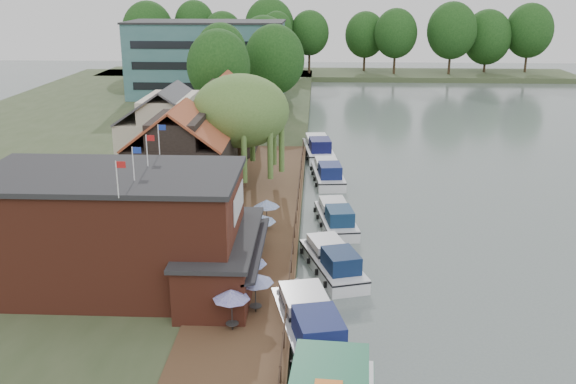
{
  "coord_description": "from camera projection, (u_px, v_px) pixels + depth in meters",
  "views": [
    {
      "loc": [
        -3.76,
        -36.63,
        18.73
      ],
      "look_at": [
        -6.0,
        12.0,
        3.0
      ],
      "focal_mm": 40.0,
      "sensor_mm": 36.0,
      "label": 1
    }
  ],
  "objects": [
    {
      "name": "cruiser_2",
      "position": [
        336.0,
        214.0,
        51.89
      ],
      "size": [
        4.13,
        9.21,
        2.11
      ],
      "primitive_type": null,
      "rotation": [
        0.0,
        0.0,
        0.15
      ],
      "color": "silver",
      "rests_on": "ground"
    },
    {
      "name": "bank_tree_4",
      "position": [
        267.0,
        49.0,
        121.98
      ],
      "size": [
        8.73,
        8.73,
        12.25
      ],
      "primitive_type": null,
      "color": "#143811",
      "rests_on": "land_bank"
    },
    {
      "name": "bank_tree_1",
      "position": [
        222.0,
        73.0,
        86.01
      ],
      "size": [
        6.84,
        6.84,
        13.13
      ],
      "primitive_type": null,
      "color": "#143811",
      "rests_on": "land_bank"
    },
    {
      "name": "cottage_b",
      "position": [
        171.0,
        130.0,
        62.4
      ],
      "size": [
        9.6,
        8.6,
        8.5
      ],
      "primitive_type": null,
      "color": "beige",
      "rests_on": "land_bank"
    },
    {
      "name": "umbrella_3",
      "position": [
        259.0,
        230.0,
        45.16
      ],
      "size": [
        2.45,
        2.45,
        2.38
      ],
      "primitive_type": null,
      "color": "navy",
      "rests_on": "quay_deck"
    },
    {
      "name": "bank_tree_0",
      "position": [
        219.0,
        82.0,
        78.5
      ],
      "size": [
        7.73,
        7.73,
        12.83
      ],
      "primitive_type": null,
      "color": "#143811",
      "rests_on": "land_bank"
    },
    {
      "name": "quay_rail",
      "position": [
        296.0,
        216.0,
        50.16
      ],
      "size": [
        0.2,
        49.0,
        1.0
      ],
      "primitive_type": null,
      "color": "black",
      "rests_on": "land_bank"
    },
    {
      "name": "cottage_a",
      "position": [
        180.0,
        157.0,
        52.76
      ],
      "size": [
        8.6,
        7.6,
        8.5
      ],
      "primitive_type": null,
      "color": "black",
      "rests_on": "land_bank"
    },
    {
      "name": "pub",
      "position": [
        146.0,
        230.0,
        38.65
      ],
      "size": [
        20.0,
        11.0,
        7.3
      ],
      "primitive_type": null,
      "color": "maroon",
      "rests_on": "land_bank"
    },
    {
      "name": "cruiser_4",
      "position": [
        318.0,
        146.0,
        73.43
      ],
      "size": [
        4.37,
        10.34,
        2.44
      ],
      "primitive_type": null,
      "rotation": [
        0.0,
        0.0,
        0.11
      ],
      "color": "white",
      "rests_on": "ground"
    },
    {
      "name": "hotel_block",
      "position": [
        207.0,
        59.0,
        105.72
      ],
      "size": [
        25.4,
        12.4,
        12.3
      ],
      "primitive_type": null,
      "color": "#38666B",
      "rests_on": "land_bank"
    },
    {
      "name": "ground",
      "position": [
        374.0,
        297.0,
        40.41
      ],
      "size": [
        260.0,
        260.0,
        0.0
      ],
      "primitive_type": "plane",
      "color": "#576563",
      "rests_on": "ground"
    },
    {
      "name": "bank_tree_5",
      "position": [
        277.0,
        45.0,
        126.36
      ],
      "size": [
        6.04,
        6.04,
        13.03
      ],
      "primitive_type": null,
      "color": "#143811",
      "rests_on": "land_bank"
    },
    {
      "name": "cruiser_0",
      "position": [
        310.0,
        320.0,
        35.13
      ],
      "size": [
        5.59,
        10.81,
        2.52
      ],
      "primitive_type": null,
      "rotation": [
        0.0,
        0.0,
        0.23
      ],
      "color": "silver",
      "rests_on": "ground"
    },
    {
      "name": "cottage_c",
      "position": [
        224.0,
        113.0,
        70.78
      ],
      "size": [
        7.6,
        7.6,
        8.5
      ],
      "primitive_type": null,
      "color": "black",
      "rests_on": "land_bank"
    },
    {
      "name": "quay_deck",
      "position": [
        261.0,
        223.0,
        49.95
      ],
      "size": [
        6.0,
        50.0,
        0.1
      ],
      "primitive_type": "cube",
      "color": "#47301E",
      "rests_on": "land_bank"
    },
    {
      "name": "umbrella_4",
      "position": [
        267.0,
        215.0,
        48.19
      ],
      "size": [
        1.97,
        1.97,
        2.38
      ],
      "primitive_type": null,
      "color": "navy",
      "rests_on": "quay_deck"
    },
    {
      "name": "bank_tree_3",
      "position": [
        264.0,
        53.0,
        112.33
      ],
      "size": [
        8.36,
        8.36,
        12.9
      ],
      "primitive_type": null,
      "color": "#143811",
      "rests_on": "land_bank"
    },
    {
      "name": "umbrella_1",
      "position": [
        255.0,
        293.0,
        35.95
      ],
      "size": [
        2.1,
        2.1,
        2.38
      ],
      "primitive_type": null,
      "color": "navy",
      "rests_on": "quay_deck"
    },
    {
      "name": "bank_tree_2",
      "position": [
        274.0,
        68.0,
        92.96
      ],
      "size": [
        8.75,
        8.75,
        12.55
      ],
      "primitive_type": null,
      "color": "#143811",
      "rests_on": "land_bank"
    },
    {
      "name": "cruiser_3",
      "position": [
        328.0,
        170.0,
        63.93
      ],
      "size": [
        3.95,
        9.63,
        2.25
      ],
      "primitive_type": null,
      "rotation": [
        0.0,
        0.0,
        0.1
      ],
      "color": "silver",
      "rests_on": "ground"
    },
    {
      "name": "umbrella_2",
      "position": [
        248.0,
        274.0,
        38.33
      ],
      "size": [
        2.24,
        2.24,
        2.38
      ],
      "primitive_type": null,
      "color": "#1C309A",
      "rests_on": "quay_deck"
    },
    {
      "name": "land_bank",
      "position": [
        92.0,
        149.0,
        74.84
      ],
      "size": [
        50.0,
        140.0,
        1.0
      ],
      "primitive_type": "cube",
      "color": "#384728",
      "rests_on": "ground"
    },
    {
      "name": "umbrella_0",
      "position": [
        232.0,
        310.0,
        34.08
      ],
      "size": [
        2.01,
        2.01,
        2.38
      ],
      "primitive_type": null,
      "color": "navy",
      "rests_on": "quay_deck"
    },
    {
      "name": "cruiser_1",
      "position": [
        333.0,
        257.0,
        43.59
      ],
      "size": [
        5.48,
        9.61,
        2.19
      ],
      "primitive_type": null,
      "rotation": [
        0.0,
        0.0,
        0.3
      ],
      "color": "silver",
      "rests_on": "ground"
    },
    {
      "name": "willow",
      "position": [
        241.0,
        133.0,
        57.02
      ],
      "size": [
        8.6,
        8.6,
        10.43
      ],
      "primitive_type": null,
      "color": "#476B2D",
      "rests_on": "land_bank"
    }
  ]
}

